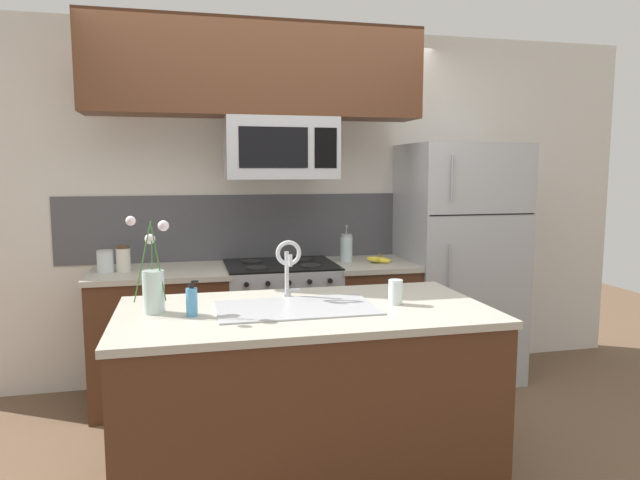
{
  "coord_description": "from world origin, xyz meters",
  "views": [
    {
      "loc": [
        -0.63,
        -2.98,
        1.57
      ],
      "look_at": [
        0.13,
        0.27,
        1.16
      ],
      "focal_mm": 32.0,
      "sensor_mm": 36.0,
      "label": 1
    }
  ],
  "objects": [
    {
      "name": "back_counter_left",
      "position": [
        -0.82,
        0.9,
        0.46
      ],
      "size": [
        0.9,
        0.65,
        0.91
      ],
      "color": "#4C2B19",
      "rests_on": "ground"
    },
    {
      "name": "microwave",
      "position": [
        0.0,
        0.88,
        1.71
      ],
      "size": [
        0.74,
        0.4,
        0.41
      ],
      "color": "#A8AAAF"
    },
    {
      "name": "flower_vase",
      "position": [
        -0.79,
        -0.28,
        1.03
      ],
      "size": [
        0.19,
        0.15,
        0.46
      ],
      "color": "silver",
      "rests_on": "island_counter"
    },
    {
      "name": "banana_bunch",
      "position": [
        0.71,
        0.84,
        0.93
      ],
      "size": [
        0.19,
        0.15,
        0.08
      ],
      "color": "yellow",
      "rests_on": "back_counter_right"
    },
    {
      "name": "rear_partition",
      "position": [
        0.3,
        1.28,
        1.3
      ],
      "size": [
        5.2,
        0.1,
        2.6
      ],
      "primitive_type": "cube",
      "color": "silver",
      "rests_on": "ground"
    },
    {
      "name": "island_counter",
      "position": [
        -0.09,
        -0.35,
        0.46
      ],
      "size": [
        1.77,
        0.93,
        0.91
      ],
      "color": "#4C2B19",
      "rests_on": "ground"
    },
    {
      "name": "upper_cabinet_band",
      "position": [
        -0.16,
        0.85,
        2.22
      ],
      "size": [
        2.2,
        0.34,
        0.6
      ],
      "primitive_type": "cube",
      "color": "#4C2B19"
    },
    {
      "name": "back_counter_right",
      "position": [
        0.66,
        0.9,
        0.46
      ],
      "size": [
        0.59,
        0.65,
        0.91
      ],
      "color": "#4C2B19",
      "rests_on": "ground"
    },
    {
      "name": "sink_faucet",
      "position": [
        -0.13,
        -0.13,
        1.11
      ],
      "size": [
        0.14,
        0.14,
        0.31
      ],
      "color": "#B7BABF",
      "rests_on": "island_counter"
    },
    {
      "name": "ground_plane",
      "position": [
        0.0,
        0.0,
        0.0
      ],
      "size": [
        10.0,
        10.0,
        0.0
      ],
      "primitive_type": "plane",
      "color": "brown"
    },
    {
      "name": "french_press",
      "position": [
        0.49,
        0.96,
        1.01
      ],
      "size": [
        0.09,
        0.09,
        0.27
      ],
      "color": "silver",
      "rests_on": "back_counter_right"
    },
    {
      "name": "drinking_glass",
      "position": [
        0.36,
        -0.38,
        0.97
      ],
      "size": [
        0.07,
        0.07,
        0.12
      ],
      "color": "silver",
      "rests_on": "island_counter"
    },
    {
      "name": "storage_jar_tall",
      "position": [
        -1.15,
        0.9,
        0.98
      ],
      "size": [
        0.11,
        0.11,
        0.14
      ],
      "color": "silver",
      "rests_on": "back_counter_left"
    },
    {
      "name": "splash_band",
      "position": [
        0.0,
        1.22,
        1.15
      ],
      "size": [
        3.07,
        0.01,
        0.48
      ],
      "primitive_type": "cube",
      "color": "#4C4C51",
      "rests_on": "rear_partition"
    },
    {
      "name": "stove_range",
      "position": [
        0.0,
        0.9,
        0.46
      ],
      "size": [
        0.76,
        0.64,
        0.93
      ],
      "color": "#A8AAAF",
      "rests_on": "ground"
    },
    {
      "name": "refrigerator",
      "position": [
        1.35,
        0.92,
        0.88
      ],
      "size": [
        0.82,
        0.74,
        1.76
      ],
      "color": "#A8AAAF",
      "rests_on": "ground"
    },
    {
      "name": "storage_jar_medium",
      "position": [
        -1.04,
        0.9,
        0.99
      ],
      "size": [
        0.09,
        0.09,
        0.17
      ],
      "color": "silver",
      "rests_on": "back_counter_left"
    },
    {
      "name": "kitchen_sink",
      "position": [
        -0.13,
        -0.35,
        0.84
      ],
      "size": [
        0.76,
        0.44,
        0.16
      ],
      "color": "#ADAFB5",
      "rests_on": "island_counter"
    },
    {
      "name": "dish_soap_bottle",
      "position": [
        -0.62,
        -0.38,
        0.98
      ],
      "size": [
        0.06,
        0.05,
        0.16
      ],
      "color": "#4C93C6",
      "rests_on": "island_counter"
    }
  ]
}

